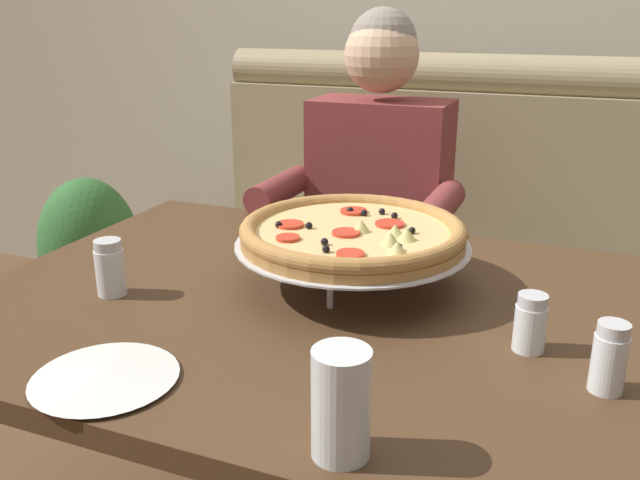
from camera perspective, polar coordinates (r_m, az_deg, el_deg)
booth_bench at (r=2.26m, az=8.57°, el=-3.77°), size 1.58×0.78×1.13m
dining_table at (r=1.32m, az=-1.02°, el=-8.21°), size 1.28×0.98×0.74m
diner_main at (r=1.94m, az=4.12°, el=2.33°), size 0.54×0.64×1.27m
pizza at (r=1.31m, az=2.80°, el=0.52°), size 0.46×0.46×0.14m
shaker_pepper_flakes at (r=1.13m, az=17.40°, el=-7.05°), size 0.05×0.05×0.10m
shaker_parmesan at (r=1.35m, az=-17.38°, el=-2.57°), size 0.06×0.06×0.11m
shaker_oregano at (r=1.05m, az=23.31°, el=-9.53°), size 0.05×0.05×0.11m
plate_near_left at (r=1.06m, az=-17.81°, el=-10.81°), size 0.22×0.22×0.02m
drinking_glass at (r=0.84m, az=1.80°, el=-14.25°), size 0.07×0.07×0.14m
potted_plant at (r=2.62m, az=-18.83°, el=-1.68°), size 0.36×0.36×0.70m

